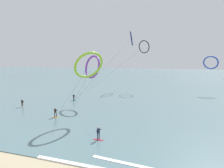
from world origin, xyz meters
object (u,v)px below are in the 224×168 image
(surfer_amber, at_px, (55,113))
(kite_cobalt, at_px, (211,62))
(surfer_crimson, at_px, (98,134))
(kite_violet, at_px, (92,67))
(surfer_teal, at_px, (74,98))
(kite_lime, at_px, (89,65))
(kite_navy, at_px, (131,38))
(surfer_ivory, at_px, (22,104))
(kite_charcoal, at_px, (144,47))

(surfer_amber, relative_size, kite_cobalt, 0.04)
(surfer_crimson, bearing_deg, kite_cobalt, -1.04)
(kite_violet, bearing_deg, surfer_teal, -171.75)
(surfer_amber, relative_size, kite_lime, 0.15)
(kite_navy, bearing_deg, surfer_teal, 151.81)
(surfer_ivory, distance_m, kite_cobalt, 51.29)
(kite_violet, height_order, kite_navy, kite_navy)
(surfer_amber, bearing_deg, surfer_teal, 92.80)
(surfer_crimson, height_order, kite_lime, kite_lime)
(surfer_amber, distance_m, kite_navy, 42.76)
(kite_charcoal, bearing_deg, surfer_amber, 103.71)
(kite_lime, relative_size, kite_violet, 1.03)
(kite_lime, height_order, kite_navy, kite_navy)
(surfer_crimson, distance_m, kite_cobalt, 47.03)
(surfer_amber, xyz_separation_m, surfer_ivory, (-11.03, 4.35, 0.00))
(surfer_amber, distance_m, kite_charcoal, 39.91)
(kite_charcoal, height_order, kite_cobalt, kite_charcoal)
(surfer_crimson, distance_m, kite_navy, 49.45)
(kite_violet, bearing_deg, kite_cobalt, 74.42)
(surfer_amber, distance_m, surfer_crimson, 12.84)
(surfer_amber, bearing_deg, kite_charcoal, 63.04)
(kite_lime, xyz_separation_m, kite_charcoal, (2.70, 36.04, 4.88))
(surfer_ivory, xyz_separation_m, kite_navy, (15.11, 34.95, 16.36))
(surfer_amber, relative_size, kite_charcoal, 0.07)
(surfer_crimson, height_order, surfer_ivory, same)
(kite_lime, bearing_deg, kite_violet, -120.95)
(surfer_amber, bearing_deg, surfer_ivory, 145.14)
(kite_navy, bearing_deg, kite_violet, 165.13)
(kite_violet, bearing_deg, surfer_ivory, -122.88)
(surfer_ivory, distance_m, kite_violet, 16.62)
(surfer_teal, distance_m, surfer_ivory, 11.54)
(surfer_ivory, distance_m, kite_lime, 19.48)
(surfer_ivory, height_order, kite_cobalt, kite_cobalt)
(surfer_ivory, distance_m, kite_navy, 41.44)
(surfer_teal, relative_size, surfer_crimson, 1.00)
(kite_charcoal, relative_size, kite_navy, 0.86)
(surfer_amber, bearing_deg, kite_violet, 65.21)
(surfer_teal, xyz_separation_m, kite_cobalt, (32.41, 22.50, 8.31))
(surfer_ivory, bearing_deg, kite_navy, 72.84)
(kite_violet, distance_m, kite_navy, 29.79)
(kite_cobalt, bearing_deg, kite_navy, 172.48)
(surfer_teal, distance_m, kite_charcoal, 29.58)
(surfer_teal, bearing_deg, surfer_amber, 20.76)
(kite_cobalt, bearing_deg, surfer_crimson, -112.10)
(surfer_amber, bearing_deg, kite_navy, 70.75)
(surfer_teal, distance_m, kite_cobalt, 40.32)
(surfer_crimson, relative_size, kite_lime, 0.15)
(kite_charcoal, xyz_separation_m, kite_navy, (-4.80, 2.69, 3.17))
(surfer_amber, height_order, kite_violet, kite_violet)
(kite_violet, bearing_deg, kite_charcoal, 106.33)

